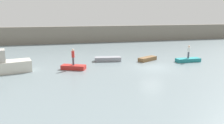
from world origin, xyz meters
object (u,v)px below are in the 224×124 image
rowboat_grey (108,59)px  rowboat_brown (147,59)px  person_white_shirt (189,51)px  rowboat_teal (188,60)px  person_red_shirt (73,56)px  rowboat_red (73,67)px

rowboat_grey → rowboat_brown: size_ratio=1.21×
person_white_shirt → rowboat_grey: bearing=164.1°
rowboat_brown → rowboat_teal: bearing=-49.3°
rowboat_teal → person_red_shirt: bearing=-178.3°
rowboat_brown → rowboat_teal: size_ratio=0.88×
rowboat_red → rowboat_teal: size_ratio=0.84×
rowboat_grey → rowboat_teal: bearing=-8.2°
person_red_shirt → person_white_shirt: size_ratio=1.10×
rowboat_grey → rowboat_teal: 10.16m
rowboat_grey → person_white_shirt: person_white_shirt is taller
rowboat_grey → rowboat_brown: bearing=-3.3°
rowboat_brown → rowboat_teal: rowboat_brown is taller
rowboat_brown → person_white_shirt: bearing=-49.3°
rowboat_red → person_white_shirt: bearing=25.9°
rowboat_red → person_white_shirt: 14.40m
rowboat_red → rowboat_teal: bearing=25.9°
rowboat_brown → person_red_shirt: (-9.61, -2.23, 1.25)m
rowboat_teal → person_red_shirt: 14.41m
rowboat_teal → person_white_shirt: person_white_shirt is taller
rowboat_brown → person_red_shirt: person_red_shirt is taller
person_red_shirt → person_white_shirt: 14.35m
rowboat_red → person_red_shirt: bearing=0.0°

